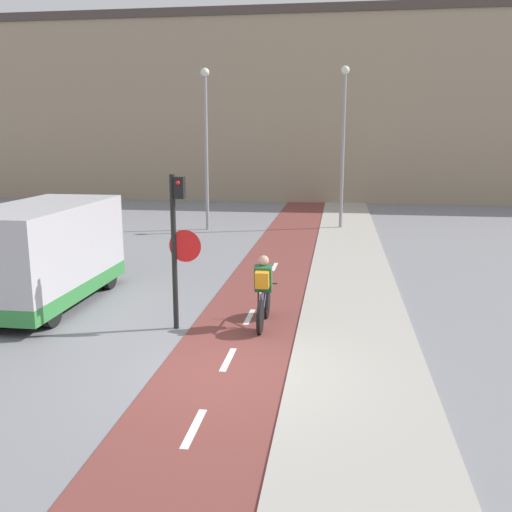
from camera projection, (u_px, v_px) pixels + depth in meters
name	position (u px, v px, depth m)	size (l,w,h in m)	color
ground_plane	(223.00, 372.00, 9.86)	(120.00, 120.00, 0.00)	gray
bike_lane	(223.00, 371.00, 9.86)	(2.25, 60.00, 0.02)	brown
sidewalk_strip	(359.00, 378.00, 9.53)	(2.40, 60.00, 0.05)	#A8A399
building_row_background	(310.00, 108.00, 35.67)	(60.00, 5.20, 11.28)	gray
traffic_light_pole	(178.00, 235.00, 11.64)	(0.67, 0.26, 3.24)	black
street_lamp_far	(206.00, 133.00, 23.85)	(0.36, 0.36, 6.71)	gray
street_lamp_sidewalk	(343.00, 131.00, 24.13)	(0.36, 0.36, 6.82)	gray
cyclist_near	(263.00, 294.00, 12.05)	(0.46, 1.79, 1.55)	black
van	(43.00, 256.00, 13.57)	(2.14, 4.83, 2.41)	#B7B7BC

